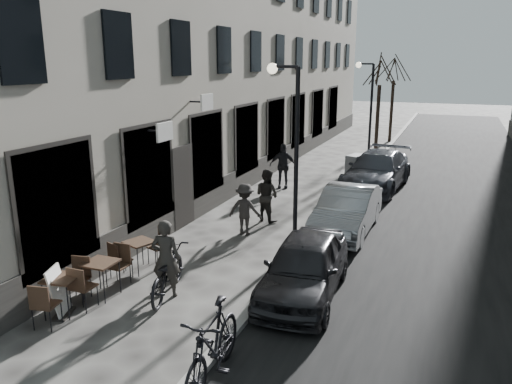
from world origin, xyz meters
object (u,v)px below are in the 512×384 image
Objects in this scene: sign_board at (60,296)px; moped at (213,346)px; streetlamp_near at (291,138)px; utility_cabinet at (355,171)px; tree_far at (394,68)px; bistro_set_c at (140,253)px; car_mid at (347,210)px; pedestrian_near at (267,195)px; bistro_set_a at (63,291)px; pedestrian_mid at (245,209)px; bistro_set_b at (101,275)px; bicycle at (167,273)px; streetlamp_far at (368,103)px; tree_near at (380,70)px; car_near at (304,267)px; pedestrian_far at (283,166)px; car_far at (377,170)px.

moped is at bearing -31.52° from sign_board.
utility_cabinet is at bearing 88.07° from streetlamp_near.
tree_far is 3.50× the size of bistro_set_c.
car_mid is at bearing 61.26° from streetlamp_near.
bistro_set_a is at bearing 97.66° from pedestrian_near.
bistro_set_c is 3.77m from pedestrian_mid.
utility_cabinet is (3.29, 12.29, 0.17)m from bistro_set_b.
car_mid is (1.17, 2.14, -2.46)m from streetlamp_near.
bicycle is at bearing 109.33° from pedestrian_near.
pedestrian_mid is (-0.15, -1.49, -0.08)m from pedestrian_near.
tree_near reaches higher than streetlamp_far.
tree_far is at bearing 86.87° from moped.
utility_cabinet is 0.65× the size of bicycle.
car_near is (4.45, 2.67, 0.19)m from bistro_set_a.
car_mid is at bearing -83.22° from streetlamp_far.
pedestrian_far reaches higher than bistro_set_b.
moped is at bearing -88.30° from tree_near.
car_near is (0.90, -10.55, 0.01)m from utility_cabinet.
tree_far is 13.54m from car_far.
tree_far is 25.04m from bicycle.
pedestrian_near is (0.17, 5.91, 0.33)m from bicycle.
car_mid reaches higher than car_near.
streetlamp_far is at bearing 59.96° from sign_board.
bistro_set_b is 1.02× the size of bistro_set_c.
car_near is (3.65, -9.19, -0.25)m from pedestrian_far.
streetlamp_far is at bearing 49.40° from pedestrian_far.
tree_far is 3.26× the size of pedestrian_near.
pedestrian_near is (1.78, 7.51, 0.45)m from sign_board.
car_mid is at bearing -129.96° from bicycle.
moped is (2.39, -2.46, 0.13)m from bicycle.
bistro_set_c is at bearing -101.67° from streetlamp_far.
pedestrian_far is at bearing 66.89° from sign_board.
car_far reaches higher than bistro_set_c.
streetlamp_far reaches higher than bistro_set_c.
car_near is at bearing -86.40° from tree_near.
sign_board is at bearing 163.25° from moped.
moped is at bearing -83.46° from streetlamp_near.
bistro_set_b is 0.89× the size of pedestrian_far.
car_far is (4.21, 10.79, 0.27)m from bistro_set_c.
bistro_set_b is 5.20m from pedestrian_mid.
pedestrian_far is at bearing -86.55° from pedestrian_mid.
car_near is at bearing 22.09° from bistro_set_b.
streetlamp_far is 0.89× the size of tree_far.
tree_near is 18.46m from bistro_set_c.
streetlamp_near is at bearing 38.61° from sign_board.
pedestrian_far is at bearing 108.08° from car_near.
car_mid is (1.10, -12.86, -3.96)m from tree_near.
streetlamp_far reaches higher than pedestrian_near.
tree_near is 4.23× the size of utility_cabinet.
streetlamp_near is at bearing -85.22° from pedestrian_far.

